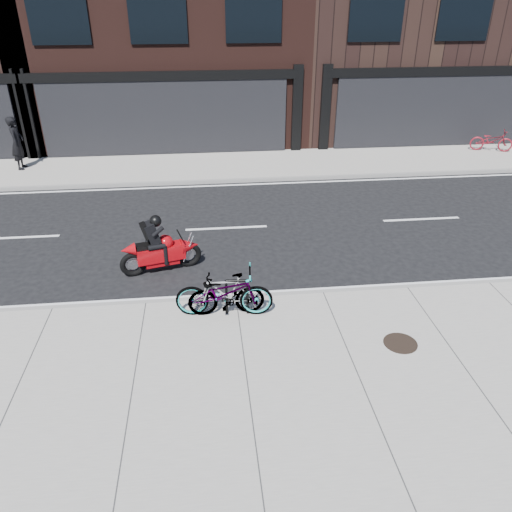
{
  "coord_description": "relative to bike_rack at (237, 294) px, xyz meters",
  "views": [
    {
      "loc": [
        -0.57,
        -11.42,
        6.24
      ],
      "look_at": [
        0.5,
        -1.5,
        0.9
      ],
      "focal_mm": 35.0,
      "sensor_mm": 36.0,
      "label": 1
    }
  ],
  "objects": [
    {
      "name": "bike_rack",
      "position": [
        0.0,
        0.0,
        0.0
      ],
      "size": [
        0.5,
        0.1,
        0.83
      ],
      "rotation": [
        0.0,
        0.0,
        -0.1
      ],
      "color": "black",
      "rests_on": "sidewalk_near"
    },
    {
      "name": "sidewalk_near",
      "position": [
        0.01,
        -2.4,
        -0.55
      ],
      "size": [
        60.0,
        6.0,
        0.13
      ],
      "primitive_type": "cube",
      "color": "gray",
      "rests_on": "ground"
    },
    {
      "name": "sidewalk_far",
      "position": [
        0.01,
        10.35,
        -0.55
      ],
      "size": [
        60.0,
        3.5,
        0.13
      ],
      "primitive_type": "cube",
      "color": "gray",
      "rests_on": "ground"
    },
    {
      "name": "bicycle_far",
      "position": [
        11.67,
        10.96,
        -0.04
      ],
      "size": [
        1.81,
        1.12,
        0.9
      ],
      "primitive_type": "imported",
      "rotation": [
        0.0,
        0.0,
        1.24
      ],
      "color": "maroon",
      "rests_on": "sidewalk_far"
    },
    {
      "name": "ground",
      "position": [
        0.01,
        2.6,
        -0.62
      ],
      "size": [
        120.0,
        120.0,
        0.0
      ],
      "primitive_type": "plane",
      "color": "black",
      "rests_on": "ground"
    },
    {
      "name": "manhole_cover",
      "position": [
        3.09,
        -1.38,
        -0.48
      ],
      "size": [
        0.85,
        0.85,
        0.02
      ],
      "primitive_type": "cylinder",
      "rotation": [
        0.0,
        0.0,
        0.35
      ],
      "color": "black",
      "rests_on": "sidewalk_near"
    },
    {
      "name": "bicycle_front",
      "position": [
        -0.27,
        0.0,
        0.05
      ],
      "size": [
        2.1,
        0.89,
        1.07
      ],
      "primitive_type": "imported",
      "rotation": [
        0.0,
        0.0,
        1.48
      ],
      "color": "gray",
      "rests_on": "sidewalk_near"
    },
    {
      "name": "bicycle_rear",
      "position": [
        -0.23,
        0.0,
        -0.01
      ],
      "size": [
        1.61,
        0.46,
        0.97
      ],
      "primitive_type": "imported",
      "rotation": [
        0.0,
        0.0,
        4.72
      ],
      "color": "gray",
      "rests_on": "sidewalk_near"
    },
    {
      "name": "motorcycle",
      "position": [
        -1.64,
        2.27,
        -0.0
      ],
      "size": [
        2.01,
        0.78,
        1.53
      ],
      "rotation": [
        0.0,
        0.0,
        0.26
      ],
      "color": "black",
      "rests_on": "ground"
    },
    {
      "name": "pedestrian",
      "position": [
        -7.53,
        10.66,
        0.5
      ],
      "size": [
        0.5,
        0.74,
        1.98
      ],
      "primitive_type": "imported",
      "rotation": [
        0.0,
        0.0,
        1.6
      ],
      "color": "black",
      "rests_on": "sidewalk_far"
    }
  ]
}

